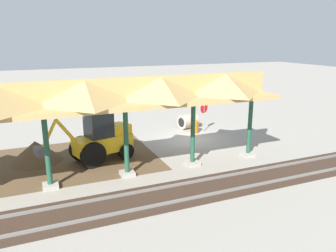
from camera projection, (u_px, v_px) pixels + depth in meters
The scene contains 9 objects.
ground_plane at pixel (190, 140), 22.25m from camera, with size 120.00×120.00×0.00m, color gray.
dirt_work_zone at pixel (71, 160), 18.44m from camera, with size 9.50×7.00×0.01m, color brown.
platform_canopy at pixel (85, 96), 14.67m from camera, with size 19.44×3.20×4.90m.
rail_tracks at pixel (255, 179), 15.97m from camera, with size 60.00×2.58×0.15m.
stop_sign at pixel (204, 111), 23.82m from camera, with size 0.73×0.29×2.15m.
backhoe at pixel (100, 139), 18.11m from camera, with size 5.35×2.59×2.82m.
dirt_mound at pixel (37, 161), 18.35m from camera, with size 5.68×5.68×2.33m, color brown.
concrete_pipe at pixel (188, 121), 24.97m from camera, with size 1.56×1.37×1.09m.
traffic_barrel at pixel (194, 127), 23.71m from camera, with size 0.56×0.56×0.90m, color orange.
Camera 1 is at (9.65, 19.01, 6.63)m, focal length 35.00 mm.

